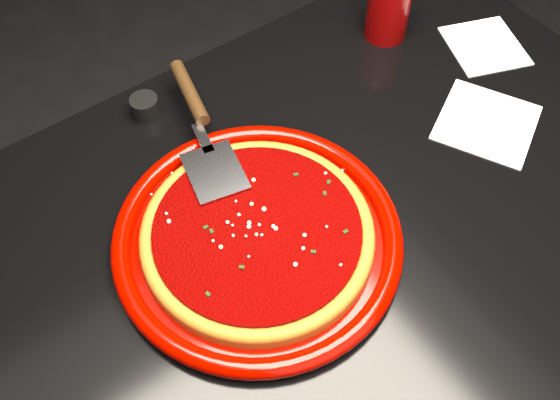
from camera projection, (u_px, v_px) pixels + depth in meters
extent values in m
cube|color=black|center=(303.00, 394.00, 1.50)|extent=(4.00, 4.00, 0.01)
cube|color=black|center=(309.00, 331.00, 1.19)|extent=(1.20, 0.80, 0.75)
cylinder|color=#7A0300|center=(258.00, 238.00, 0.86)|extent=(0.42, 0.42, 0.03)
cylinder|color=brown|center=(257.00, 236.00, 0.85)|extent=(0.33, 0.33, 0.02)
torus|color=brown|center=(257.00, 233.00, 0.85)|extent=(0.33, 0.33, 0.02)
cylinder|color=#6A0201|center=(257.00, 230.00, 0.84)|extent=(0.30, 0.30, 0.01)
cylinder|color=#770404|center=(388.00, 10.00, 1.08)|extent=(0.10, 0.10, 0.10)
cube|color=white|center=(487.00, 122.00, 1.00)|extent=(0.20, 0.20, 0.00)
cube|color=white|center=(485.00, 46.00, 1.10)|extent=(0.16, 0.17, 0.00)
cylinder|color=black|center=(145.00, 107.00, 0.99)|extent=(0.05, 0.05, 0.03)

